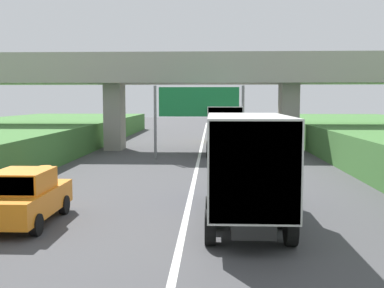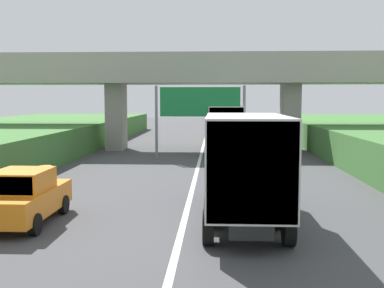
# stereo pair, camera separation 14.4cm
# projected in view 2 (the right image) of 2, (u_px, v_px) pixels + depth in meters

# --- Properties ---
(lane_centre_stripe) EXTENTS (0.20, 97.27, 0.01)m
(lane_centre_stripe) POSITION_uv_depth(u_px,v_px,m) (199.00, 162.00, 29.06)
(lane_centre_stripe) COLOR white
(lane_centre_stripe) RESTS_ON ground
(overpass_bridge) EXTENTS (40.00, 4.80, 7.29)m
(overpass_bridge) POSITION_uv_depth(u_px,v_px,m) (202.00, 79.00, 35.66)
(overpass_bridge) COLOR #9E998E
(overpass_bridge) RESTS_ON ground
(overhead_highway_sign) EXTENTS (5.88, 0.18, 4.79)m
(overhead_highway_sign) POSITION_uv_depth(u_px,v_px,m) (200.00, 106.00, 30.25)
(overhead_highway_sign) COLOR slate
(overhead_highway_sign) RESTS_ON ground
(truck_white) EXTENTS (2.44, 7.30, 3.44)m
(truck_white) POSITION_uv_depth(u_px,v_px,m) (225.00, 127.00, 33.48)
(truck_white) COLOR black
(truck_white) RESTS_ON ground
(truck_blue) EXTENTS (2.44, 7.30, 3.44)m
(truck_blue) POSITION_uv_depth(u_px,v_px,m) (244.00, 163.00, 14.61)
(truck_blue) COLOR black
(truck_blue) RESTS_ON ground
(car_yellow) EXTENTS (1.86, 4.10, 1.72)m
(car_yellow) POSITION_uv_depth(u_px,v_px,m) (221.00, 132.00, 43.11)
(car_yellow) COLOR gold
(car_yellow) RESTS_ON ground
(car_orange) EXTENTS (1.86, 4.10, 1.72)m
(car_orange) POSITION_uv_depth(u_px,v_px,m) (24.00, 197.00, 14.64)
(car_orange) COLOR orange
(car_orange) RESTS_ON ground
(construction_barrel_2) EXTENTS (0.57, 0.57, 0.90)m
(construction_barrel_2) POSITION_uv_depth(u_px,v_px,m) (0.00, 196.00, 16.72)
(construction_barrel_2) COLOR orange
(construction_barrel_2) RESTS_ON ground
(construction_barrel_3) EXTENTS (0.57, 0.57, 0.90)m
(construction_barrel_3) POSITION_uv_depth(u_px,v_px,m) (46.00, 175.00, 21.22)
(construction_barrel_3) COLOR orange
(construction_barrel_3) RESTS_ON ground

